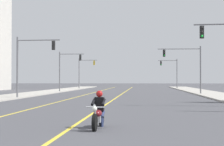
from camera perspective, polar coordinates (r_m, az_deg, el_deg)
The scene contains 10 objects.
lane_stripe_center at distance 52.29m, azimuth 1.47°, elevation -3.06°, with size 0.16×100.00×0.01m, color yellow.
lane_stripe_left at distance 52.71m, azimuth -3.32°, elevation -3.04°, with size 0.16×100.00×0.01m, color yellow.
sidewalk_kerb_right at distance 48.03m, azimuth 15.10°, elevation -3.12°, with size 4.40×110.00×0.14m, color #ADA89E.
sidewalk_kerb_left at distance 49.36m, azimuth -12.40°, elevation -3.08°, with size 4.40×110.00×0.14m, color #ADA89E.
motorcycle_with_rider at distance 15.17m, azimuth -2.00°, elevation -5.89°, with size 0.70×2.19×1.46m.
traffic_signal_near_left at distance 40.03m, azimuth -11.93°, elevation 2.16°, with size 4.47×0.39×6.20m.
traffic_signal_mid_right at distance 51.00m, azimuth 11.00°, elevation 1.56°, with size 5.55×0.48×6.20m.
traffic_signal_mid_left at distance 60.59m, azimuth -6.65°, elevation 1.04°, with size 3.89×0.37×6.20m.
traffic_signal_far_right at distance 81.07m, azimuth 8.69°, elevation 0.54°, with size 3.95×0.46×6.20m.
traffic_signal_far_left at distance 79.06m, azimuth -4.09°, elevation 0.55°, with size 3.67×0.43×6.20m.
Camera 1 is at (2.81, -7.18, 1.88)m, focal length 62.74 mm.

